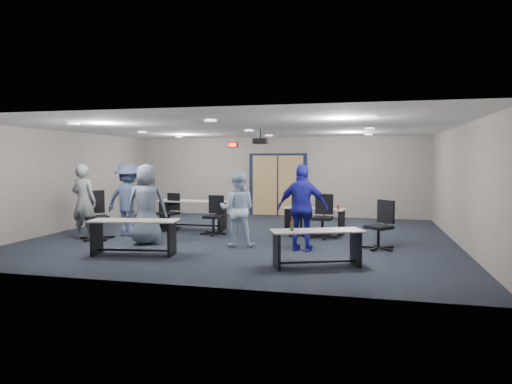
% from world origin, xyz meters
% --- Properties ---
extents(floor, '(10.00, 10.00, 0.00)m').
position_xyz_m(floor, '(0.00, 0.00, 0.00)').
color(floor, black).
rests_on(floor, ground).
extents(back_wall, '(10.00, 0.04, 2.70)m').
position_xyz_m(back_wall, '(0.00, 4.50, 1.35)').
color(back_wall, gray).
rests_on(back_wall, floor).
extents(front_wall, '(10.00, 0.04, 2.70)m').
position_xyz_m(front_wall, '(0.00, -4.50, 1.35)').
color(front_wall, gray).
rests_on(front_wall, floor).
extents(left_wall, '(0.04, 9.00, 2.70)m').
position_xyz_m(left_wall, '(-5.00, 0.00, 1.35)').
color(left_wall, gray).
rests_on(left_wall, floor).
extents(right_wall, '(0.04, 9.00, 2.70)m').
position_xyz_m(right_wall, '(5.00, 0.00, 1.35)').
color(right_wall, gray).
rests_on(right_wall, floor).
extents(ceiling, '(10.00, 9.00, 0.04)m').
position_xyz_m(ceiling, '(0.00, 0.00, 2.70)').
color(ceiling, white).
rests_on(ceiling, back_wall).
extents(double_door, '(2.00, 0.07, 2.20)m').
position_xyz_m(double_door, '(0.00, 4.46, 1.05)').
color(double_door, black).
rests_on(double_door, back_wall).
extents(exit_sign, '(0.32, 0.07, 0.18)m').
position_xyz_m(exit_sign, '(-1.60, 4.44, 2.45)').
color(exit_sign, black).
rests_on(exit_sign, back_wall).
extents(ceiling_projector, '(0.35, 0.32, 0.37)m').
position_xyz_m(ceiling_projector, '(0.30, 0.50, 2.40)').
color(ceiling_projector, black).
rests_on(ceiling_projector, ceiling).
extents(ceiling_can_lights, '(6.24, 5.74, 0.02)m').
position_xyz_m(ceiling_can_lights, '(0.00, 0.25, 2.67)').
color(ceiling_can_lights, silver).
rests_on(ceiling_can_lights, ceiling).
extents(table_front_left, '(1.83, 0.85, 0.71)m').
position_xyz_m(table_front_left, '(-1.60, -2.62, 0.49)').
color(table_front_left, '#A6A39D').
rests_on(table_front_left, floor).
extents(table_front_right, '(1.73, 1.13, 0.92)m').
position_xyz_m(table_front_right, '(2.09, -2.80, 0.46)').
color(table_front_right, '#A6A39D').
rests_on(table_front_right, floor).
extents(table_back_left, '(1.97, 0.71, 0.79)m').
position_xyz_m(table_back_left, '(-1.74, 0.97, 0.54)').
color(table_back_left, '#A6A39D').
rests_on(table_back_left, floor).
extents(table_back_right, '(1.71, 0.88, 0.77)m').
position_xyz_m(table_back_right, '(1.65, 0.99, 0.45)').
color(table_back_right, '#A6A39D').
rests_on(table_back_right, floor).
extents(chair_back_a, '(0.79, 0.79, 1.00)m').
position_xyz_m(chair_back_a, '(-2.30, 0.60, 0.50)').
color(chair_back_a, black).
rests_on(chair_back_a, floor).
extents(chair_back_b, '(0.67, 0.67, 1.00)m').
position_xyz_m(chair_back_b, '(-0.87, 0.18, 0.50)').
color(chair_back_b, black).
rests_on(chair_back_b, floor).
extents(chair_back_c, '(0.82, 0.82, 1.11)m').
position_xyz_m(chair_back_c, '(1.37, 0.45, 0.55)').
color(chair_back_c, black).
rests_on(chair_back_c, floor).
extents(chair_back_d, '(0.73, 0.73, 1.07)m').
position_xyz_m(chair_back_d, '(1.92, 0.29, 0.54)').
color(chair_back_d, black).
rests_on(chair_back_d, floor).
extents(chair_loose_left, '(1.05, 1.05, 1.18)m').
position_xyz_m(chair_loose_left, '(-3.35, -1.23, 0.59)').
color(chair_loose_left, black).
rests_on(chair_loose_left, floor).
extents(chair_loose_right, '(0.94, 0.94, 1.05)m').
position_xyz_m(chair_loose_right, '(3.22, -0.87, 0.53)').
color(chair_loose_right, black).
rests_on(chair_loose_right, floor).
extents(person_gray, '(0.70, 0.49, 1.83)m').
position_xyz_m(person_gray, '(-3.69, -1.23, 0.92)').
color(person_gray, gray).
rests_on(person_gray, floor).
extents(person_plaid, '(1.03, 0.84, 1.83)m').
position_xyz_m(person_plaid, '(-1.92, -1.44, 0.92)').
color(person_plaid, slate).
rests_on(person_plaid, floor).
extents(person_lightblue, '(0.88, 0.73, 1.66)m').
position_xyz_m(person_lightblue, '(0.18, -1.22, 0.83)').
color(person_lightblue, '#BFD9FD').
rests_on(person_lightblue, floor).
extents(person_navy, '(1.11, 0.54, 1.83)m').
position_xyz_m(person_navy, '(1.65, -1.42, 0.92)').
color(person_navy, '#1C1C9D').
rests_on(person_navy, floor).
extents(person_back, '(1.20, 0.71, 1.83)m').
position_xyz_m(person_back, '(-2.93, -0.45, 0.92)').
color(person_back, '#3E4D71').
rests_on(person_back, floor).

